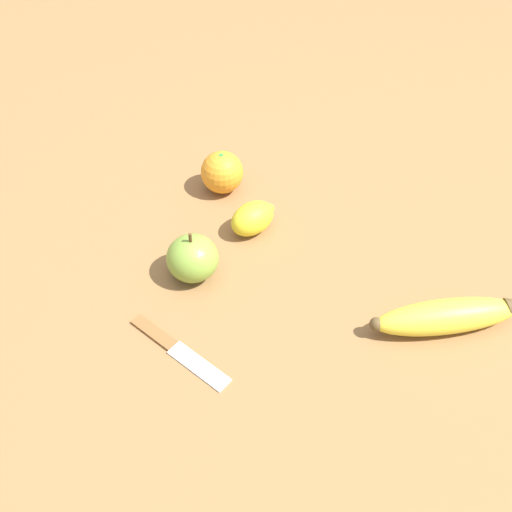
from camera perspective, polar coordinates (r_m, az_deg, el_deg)
The scene contains 6 objects.
ground_plane at distance 0.84m, azimuth 4.88°, elevation -0.84°, with size 3.00×3.00×0.00m, color olive.
banana at distance 0.78m, azimuth 17.82°, elevation -5.41°, with size 0.16×0.17×0.04m.
orange at distance 0.93m, azimuth -3.25°, elevation 7.97°, with size 0.07×0.07×0.07m.
apple at distance 0.80m, azimuth -6.06°, elevation -0.20°, with size 0.07×0.07×0.08m.
lemon at distance 0.87m, azimuth -0.32°, elevation 3.62°, with size 0.08×0.06×0.05m.
paring_knife at distance 0.75m, azimuth -7.72°, elevation -8.64°, with size 0.04×0.16×0.01m.
Camera 1 is at (-0.51, -0.25, 0.61)m, focal length 42.00 mm.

